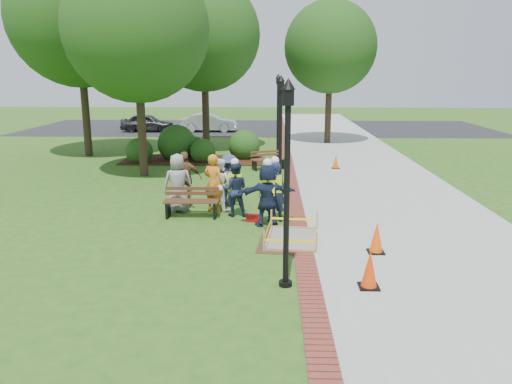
{
  "coord_description": "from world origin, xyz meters",
  "views": [
    {
      "loc": [
        0.94,
        -12.72,
        4.38
      ],
      "look_at": [
        0.5,
        1.2,
        1.0
      ],
      "focal_mm": 35.0,
      "sensor_mm": 36.0,
      "label": 1
    }
  ],
  "objects_px": {
    "hivis_worker_b": "(275,190)",
    "hivis_worker_c": "(235,187)",
    "bench_near": "(192,208)",
    "cone_front": "(370,270)",
    "hivis_worker_a": "(267,193)",
    "wet_concrete_pad": "(292,232)",
    "lamp_near": "(287,170)"
  },
  "relations": [
    {
      "from": "bench_near",
      "to": "hivis_worker_c",
      "type": "bearing_deg",
      "value": 9.82
    },
    {
      "from": "hivis_worker_b",
      "to": "cone_front",
      "type": "bearing_deg",
      "value": -67.43
    },
    {
      "from": "hivis_worker_a",
      "to": "wet_concrete_pad",
      "type": "bearing_deg",
      "value": -61.92
    },
    {
      "from": "hivis_worker_a",
      "to": "hivis_worker_b",
      "type": "relative_size",
      "value": 1.0
    },
    {
      "from": "wet_concrete_pad",
      "to": "bench_near",
      "type": "bearing_deg",
      "value": 145.81
    },
    {
      "from": "bench_near",
      "to": "hivis_worker_a",
      "type": "distance_m",
      "value": 2.55
    },
    {
      "from": "hivis_worker_c",
      "to": "lamp_near",
      "type": "bearing_deg",
      "value": -74.59
    },
    {
      "from": "hivis_worker_b",
      "to": "hivis_worker_c",
      "type": "bearing_deg",
      "value": 153.49
    },
    {
      "from": "cone_front",
      "to": "lamp_near",
      "type": "distance_m",
      "value": 2.7
    },
    {
      "from": "wet_concrete_pad",
      "to": "hivis_worker_c",
      "type": "bearing_deg",
      "value": 126.53
    },
    {
      "from": "wet_concrete_pad",
      "to": "hivis_worker_a",
      "type": "height_order",
      "value": "hivis_worker_a"
    },
    {
      "from": "cone_front",
      "to": "hivis_worker_b",
      "type": "xyz_separation_m",
      "value": [
        -1.94,
        4.66,
        0.58
      ]
    },
    {
      "from": "wet_concrete_pad",
      "to": "hivis_worker_b",
      "type": "height_order",
      "value": "hivis_worker_b"
    },
    {
      "from": "bench_near",
      "to": "cone_front",
      "type": "bearing_deg",
      "value": -48.37
    },
    {
      "from": "lamp_near",
      "to": "hivis_worker_c",
      "type": "distance_m",
      "value": 5.62
    },
    {
      "from": "hivis_worker_a",
      "to": "hivis_worker_c",
      "type": "bearing_deg",
      "value": 135.07
    },
    {
      "from": "wet_concrete_pad",
      "to": "hivis_worker_c",
      "type": "xyz_separation_m",
      "value": [
        -1.68,
        2.27,
        0.67
      ]
    },
    {
      "from": "hivis_worker_a",
      "to": "lamp_near",
      "type": "bearing_deg",
      "value": -84.23
    },
    {
      "from": "lamp_near",
      "to": "hivis_worker_c",
      "type": "height_order",
      "value": "lamp_near"
    },
    {
      "from": "bench_near",
      "to": "lamp_near",
      "type": "bearing_deg",
      "value": -60.96
    },
    {
      "from": "lamp_near",
      "to": "hivis_worker_b",
      "type": "xyz_separation_m",
      "value": [
        -0.21,
        4.59,
        -1.5
      ]
    },
    {
      "from": "cone_front",
      "to": "lamp_near",
      "type": "relative_size",
      "value": 0.19
    },
    {
      "from": "wet_concrete_pad",
      "to": "hivis_worker_a",
      "type": "distance_m",
      "value": 1.62
    },
    {
      "from": "wet_concrete_pad",
      "to": "lamp_near",
      "type": "relative_size",
      "value": 0.58
    },
    {
      "from": "wet_concrete_pad",
      "to": "hivis_worker_c",
      "type": "distance_m",
      "value": 2.91
    },
    {
      "from": "cone_front",
      "to": "hivis_worker_a",
      "type": "distance_m",
      "value": 4.81
    },
    {
      "from": "cone_front",
      "to": "hivis_worker_a",
      "type": "bearing_deg",
      "value": 116.72
    },
    {
      "from": "wet_concrete_pad",
      "to": "bench_near",
      "type": "height_order",
      "value": "bench_near"
    },
    {
      "from": "bench_near",
      "to": "hivis_worker_b",
      "type": "relative_size",
      "value": 0.85
    },
    {
      "from": "hivis_worker_a",
      "to": "hivis_worker_c",
      "type": "distance_m",
      "value": 1.43
    },
    {
      "from": "bench_near",
      "to": "hivis_worker_a",
      "type": "height_order",
      "value": "hivis_worker_a"
    },
    {
      "from": "hivis_worker_a",
      "to": "hivis_worker_b",
      "type": "distance_m",
      "value": 0.45
    }
  ]
}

